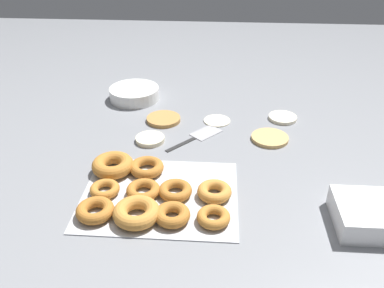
% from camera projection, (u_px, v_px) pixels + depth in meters
% --- Properties ---
extents(ground_plane, '(3.00, 3.00, 0.00)m').
position_uv_depth(ground_plane, '(216.00, 143.00, 1.29)').
color(ground_plane, gray).
extents(pancake_0, '(0.10, 0.10, 0.01)m').
position_uv_depth(pancake_0, '(282.00, 118.00, 1.43)').
color(pancake_0, beige).
rests_on(pancake_0, ground_plane).
extents(pancake_1, '(0.12, 0.12, 0.01)m').
position_uv_depth(pancake_1, '(163.00, 119.00, 1.42)').
color(pancake_1, '#B27F42').
rests_on(pancake_1, ground_plane).
extents(pancake_2, '(0.09, 0.09, 0.01)m').
position_uv_depth(pancake_2, '(218.00, 120.00, 1.42)').
color(pancake_2, beige).
rests_on(pancake_2, ground_plane).
extents(pancake_3, '(0.12, 0.12, 0.01)m').
position_uv_depth(pancake_3, '(270.00, 138.00, 1.31)').
color(pancake_3, tan).
rests_on(pancake_3, ground_plane).
extents(pancake_4, '(0.09, 0.09, 0.01)m').
position_uv_depth(pancake_4, '(150.00, 139.00, 1.30)').
color(pancake_4, beige).
rests_on(pancake_4, ground_plane).
extents(donut_tray, '(0.41, 0.32, 0.04)m').
position_uv_depth(donut_tray, '(148.00, 192.00, 1.05)').
color(donut_tray, silver).
rests_on(donut_tray, ground_plane).
extents(batter_bowl, '(0.19, 0.19, 0.05)m').
position_uv_depth(batter_bowl, '(134.00, 94.00, 1.56)').
color(batter_bowl, white).
rests_on(batter_bowl, ground_plane).
extents(container_stack, '(0.14, 0.15, 0.06)m').
position_uv_depth(container_stack, '(365.00, 215.00, 0.95)').
color(container_stack, white).
rests_on(container_stack, ground_plane).
extents(spatula, '(0.18, 0.19, 0.01)m').
position_uv_depth(spatula, '(200.00, 135.00, 1.33)').
color(spatula, black).
rests_on(spatula, ground_plane).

